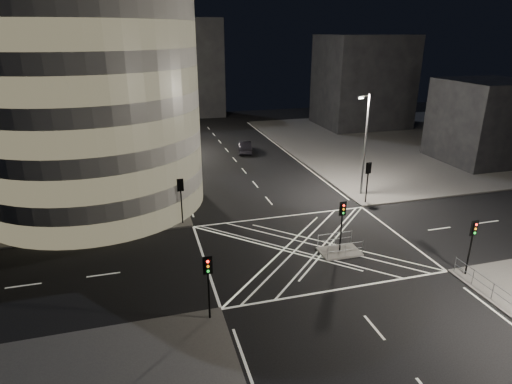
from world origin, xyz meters
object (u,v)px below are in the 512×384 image
object	(u,v)px
central_island	(339,252)
traffic_signal_fl	(181,193)
street_lamp_left_far	(155,114)
sedan	(245,147)
street_lamp_right_far	(365,142)
traffic_signal_island	(342,217)
traffic_signal_nl	(208,276)
traffic_signal_nr	(472,237)
traffic_signal_fr	(368,175)
street_lamp_left_near	(166,148)

from	to	relation	value
central_island	traffic_signal_fl	distance (m)	13.91
street_lamp_left_far	sedan	xyz separation A→B (m)	(11.56, -1.97, -4.74)
traffic_signal_fl	street_lamp_right_far	size ratio (longest dim) A/B	0.40
central_island	traffic_signal_island	bearing A→B (deg)	0.00
street_lamp_left_far	sedan	distance (m)	12.65
traffic_signal_nl	traffic_signal_nr	distance (m)	17.60
traffic_signal_nl	traffic_signal_fr	size ratio (longest dim) A/B	1.00
street_lamp_left_near	street_lamp_right_far	size ratio (longest dim) A/B	1.00
street_lamp_right_far	street_lamp_left_near	bearing A→B (deg)	170.97
traffic_signal_fl	street_lamp_left_far	size ratio (longest dim) A/B	0.40
traffic_signal_fl	street_lamp_left_near	world-z (taller)	street_lamp_left_near
traffic_signal_nl	traffic_signal_fr	distance (m)	22.24
traffic_signal_fl	central_island	bearing A→B (deg)	-37.54
traffic_signal_fl	street_lamp_left_far	bearing A→B (deg)	91.57
traffic_signal_island	street_lamp_left_near	world-z (taller)	street_lamp_left_near
street_lamp_left_far	street_lamp_right_far	xyz separation A→B (m)	(18.87, -21.00, 0.00)
traffic_signal_fl	street_lamp_left_far	world-z (taller)	street_lamp_left_far
sedan	traffic_signal_island	bearing A→B (deg)	100.87
traffic_signal_fr	traffic_signal_nl	bearing A→B (deg)	-142.31
traffic_signal_nl	traffic_signal_nr	bearing A→B (deg)	0.00
traffic_signal_nr	street_lamp_right_far	distance (m)	16.03
central_island	sedan	distance (m)	29.54
central_island	street_lamp_left_near	world-z (taller)	street_lamp_left_near
street_lamp_left_far	street_lamp_right_far	size ratio (longest dim) A/B	1.00
traffic_signal_nl	street_lamp_left_near	distance (m)	18.99
traffic_signal_nl	sedan	distance (m)	36.57
central_island	street_lamp_left_near	size ratio (longest dim) A/B	0.30
central_island	traffic_signal_fr	world-z (taller)	traffic_signal_fr
traffic_signal_nl	street_lamp_left_far	size ratio (longest dim) A/B	0.40
traffic_signal_nl	street_lamp_right_far	size ratio (longest dim) A/B	0.40
traffic_signal_nl	street_lamp_right_far	bearing A→B (deg)	40.91
central_island	traffic_signal_nl	bearing A→B (deg)	-153.86
traffic_signal_nr	traffic_signal_nl	bearing A→B (deg)	180.00
traffic_signal_fr	street_lamp_left_far	size ratio (longest dim) A/B	0.40
traffic_signal_nr	sedan	distance (m)	35.53
traffic_signal_nr	street_lamp_right_far	xyz separation A→B (m)	(0.64, 15.80, 2.63)
traffic_signal_island	traffic_signal_fl	bearing A→B (deg)	142.46
traffic_signal_fr	street_lamp_left_near	world-z (taller)	street_lamp_left_near
traffic_signal_nr	street_lamp_left_far	xyz separation A→B (m)	(-18.24, 36.80, 2.63)
traffic_signal_nl	traffic_signal_fr	bearing A→B (deg)	37.69
central_island	traffic_signal_nl	xyz separation A→B (m)	(-10.80, -5.30, 2.84)
street_lamp_left_far	street_lamp_right_far	distance (m)	28.23
traffic_signal_nr	traffic_signal_fl	bearing A→B (deg)	142.31
traffic_signal_nr	traffic_signal_island	size ratio (longest dim) A/B	1.00
central_island	street_lamp_right_far	size ratio (longest dim) A/B	0.30
traffic_signal_island	sedan	xyz separation A→B (m)	(0.13, 29.53, -2.12)
traffic_signal_nr	street_lamp_left_far	bearing A→B (deg)	116.36
central_island	sedan	world-z (taller)	sedan
street_lamp_left_near	traffic_signal_island	bearing A→B (deg)	-49.73
traffic_signal_nl	street_lamp_left_near	bearing A→B (deg)	91.94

